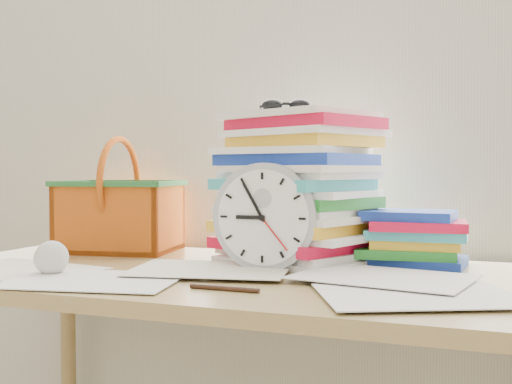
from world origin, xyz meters
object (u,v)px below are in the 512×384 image
at_px(clock, 266,217).
at_px(paper_stack, 297,188).
at_px(book_stack, 413,239).
at_px(desk, 229,305).
at_px(basket, 120,195).

bearing_deg(clock, paper_stack, 80.55).
xyz_separation_m(clock, book_stack, (0.29, 0.17, -0.05)).
bearing_deg(paper_stack, book_stack, 5.10).
bearing_deg(clock, desk, -152.34).
relative_size(desk, book_stack, 5.57).
relative_size(clock, book_stack, 0.93).
relative_size(book_stack, basket, 0.83).
height_order(paper_stack, clock, paper_stack).
xyz_separation_m(clock, basket, (-0.48, 0.17, 0.03)).
bearing_deg(basket, desk, -36.20).
relative_size(desk, paper_stack, 3.95).
relative_size(paper_stack, book_stack, 1.41).
relative_size(clock, basket, 0.78).
distance_m(clock, book_stack, 0.34).
bearing_deg(basket, book_stack, -9.03).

